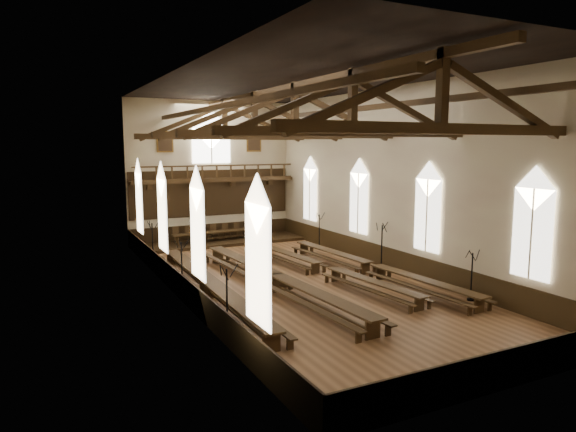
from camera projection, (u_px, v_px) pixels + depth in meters
name	position (u px, v px, depth m)	size (l,w,h in m)	color
ground	(295.00, 282.00, 26.06)	(26.00, 26.00, 0.00)	brown
room_walls	(295.00, 154.00, 25.17)	(26.00, 26.00, 26.00)	beige
wainscot_band	(295.00, 270.00, 25.98)	(12.00, 26.00, 1.20)	black
side_windows	(295.00, 209.00, 25.54)	(11.85, 19.80, 4.50)	white
end_window	(211.00, 140.00, 36.47)	(2.80, 0.12, 3.80)	white
minstrels_gallery	(213.00, 187.00, 36.72)	(11.80, 1.24, 3.70)	#3B2512
portraits	(211.00, 142.00, 36.49)	(7.75, 0.09, 1.45)	brown
roof_trusses	(295.00, 117.00, 24.93)	(11.70, 25.70, 2.80)	#3B2512
refectory_row_a	(209.00, 284.00, 23.38)	(1.75, 14.89, 0.80)	#3B2512
refectory_row_b	(276.00, 278.00, 24.38)	(2.13, 15.12, 0.82)	#3B2512
refectory_row_c	(325.00, 268.00, 26.81)	(2.00, 13.77, 0.67)	#3B2512
refectory_row_d	(373.00, 267.00, 26.91)	(1.91, 14.30, 0.73)	#3B2512
dais	(223.00, 242.00, 36.24)	(11.40, 3.10, 0.21)	black
high_table	(223.00, 232.00, 36.15)	(7.33, 1.24, 0.68)	#3B2512
high_chairs	(220.00, 230.00, 36.79)	(6.83, 0.54, 1.08)	#3B2512
candelabrum_left_near	(227.00, 313.00, 18.78)	(0.70, 0.80, 2.59)	black
candelabrum_left_mid	(182.00, 276.00, 24.26)	(0.73, 0.75, 2.50)	black
candelabrum_left_far	(153.00, 251.00, 29.90)	(0.74, 0.76, 2.55)	black
candelabrum_right_near	(471.00, 285.00, 22.81)	(0.68, 0.68, 2.29)	black
candelabrum_right_mid	(381.00, 255.00, 28.57)	(0.79, 0.76, 2.64)	black
candelabrum_right_far	(319.00, 237.00, 34.68)	(0.66, 0.72, 2.37)	black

